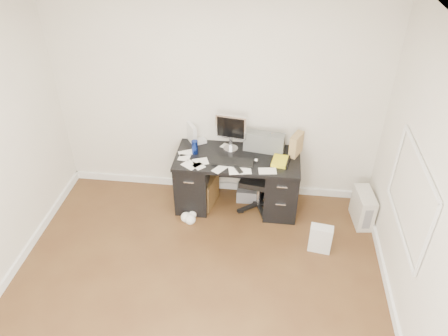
% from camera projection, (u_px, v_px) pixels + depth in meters
% --- Properties ---
extents(ground, '(4.00, 4.00, 0.00)m').
position_uv_depth(ground, '(191.00, 308.00, 4.37)').
color(ground, '#452916').
rests_on(ground, ground).
extents(room_shell, '(4.02, 4.02, 2.71)m').
position_uv_depth(room_shell, '(187.00, 172.00, 3.44)').
color(room_shell, silver).
rests_on(room_shell, ground).
extents(desk, '(1.50, 0.70, 0.75)m').
position_uv_depth(desk, '(237.00, 180.00, 5.45)').
color(desk, black).
rests_on(desk, ground).
extents(loose_papers, '(1.10, 0.60, 0.00)m').
position_uv_depth(loose_papers, '(221.00, 158.00, 5.23)').
color(loose_papers, white).
rests_on(loose_papers, desk).
extents(lcd_monitor, '(0.40, 0.27, 0.47)m').
position_uv_depth(lcd_monitor, '(231.00, 133.00, 5.26)').
color(lcd_monitor, silver).
rests_on(lcd_monitor, desk).
extents(keyboard, '(0.49, 0.19, 0.03)m').
position_uv_depth(keyboard, '(233.00, 162.00, 5.14)').
color(keyboard, black).
rests_on(keyboard, desk).
extents(computer_mouse, '(0.06, 0.06, 0.05)m').
position_uv_depth(computer_mouse, '(256.00, 160.00, 5.14)').
color(computer_mouse, silver).
rests_on(computer_mouse, desk).
extents(travel_mug, '(0.08, 0.08, 0.17)m').
position_uv_depth(travel_mug, '(195.00, 147.00, 5.27)').
color(travel_mug, navy).
rests_on(travel_mug, desk).
extents(white_binder, '(0.20, 0.24, 0.26)m').
position_uv_depth(white_binder, '(192.00, 134.00, 5.45)').
color(white_binder, silver).
rests_on(white_binder, desk).
extents(magazine_file, '(0.20, 0.26, 0.27)m').
position_uv_depth(magazine_file, '(296.00, 144.00, 5.22)').
color(magazine_file, '#977949').
rests_on(magazine_file, desk).
extents(pen_cup, '(0.11, 0.11, 0.25)m').
position_uv_depth(pen_cup, '(270.00, 143.00, 5.27)').
color(pen_cup, '#532A17').
rests_on(pen_cup, desk).
extents(yellow_book, '(0.22, 0.26, 0.04)m').
position_uv_depth(yellow_book, '(280.00, 161.00, 5.14)').
color(yellow_book, yellow).
rests_on(yellow_book, desk).
extents(paper_remote, '(0.29, 0.25, 0.02)m').
position_uv_depth(paper_remote, '(240.00, 169.00, 5.03)').
color(paper_remote, white).
rests_on(paper_remote, desk).
extents(office_chair, '(0.65, 0.65, 1.00)m').
position_uv_depth(office_chair, '(260.00, 175.00, 5.38)').
color(office_chair, '#515350').
rests_on(office_chair, ground).
extents(pc_tower, '(0.24, 0.45, 0.43)m').
position_uv_depth(pc_tower, '(363.00, 208.00, 5.31)').
color(pc_tower, '#A9A599').
rests_on(pc_tower, ground).
extents(shopping_bag, '(0.27, 0.21, 0.34)m').
position_uv_depth(shopping_bag, '(320.00, 239.00, 4.93)').
color(shopping_bag, silver).
rests_on(shopping_bag, ground).
extents(wicker_basket, '(0.46, 0.46, 0.39)m').
position_uv_depth(wicker_basket, '(200.00, 190.00, 5.63)').
color(wicker_basket, '#493016').
rests_on(wicker_basket, ground).
extents(desk_printer, '(0.30, 0.25, 0.17)m').
position_uv_depth(desk_printer, '(249.00, 193.00, 5.75)').
color(desk_printer, slate).
rests_on(desk_printer, ground).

